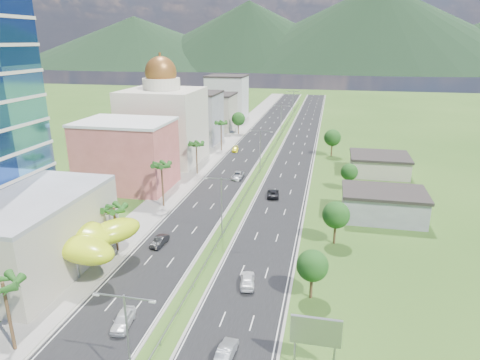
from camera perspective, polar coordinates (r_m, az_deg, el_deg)
The scene contains 38 objects.
ground at distance 66.29m, azimuth -4.58°, elevation -11.42°, with size 500.00×500.00×0.00m, color #2D5119.
road_left at distance 150.76m, azimuth 2.37°, elevation 5.63°, with size 11.00×260.00×0.04m, color black.
road_right at distance 149.06m, azimuth 8.08°, elevation 5.32°, with size 11.00×260.00×0.04m, color black.
sidewalk_left at distance 152.59m, azimuth -1.17°, elevation 5.81°, with size 7.00×260.00×0.12m, color gray.
median_guardrail at distance 132.19m, azimuth 4.26°, elevation 4.07°, with size 0.10×216.06×0.76m.
streetlight_median_a at distance 43.23m, azimuth -14.77°, elevation -19.35°, with size 6.04×0.25×11.00m.
streetlight_median_b at distance 72.13m, azimuth -2.48°, elevation -2.91°, with size 6.04×0.25×11.00m.
streetlight_median_c at distance 109.60m, azimuth 2.73°, elevation 4.46°, with size 6.04×0.25×11.00m.
streetlight_median_d at distance 153.30m, azimuth 5.51°, elevation 8.34°, with size 6.04×0.25×11.00m.
streetlight_median_e at distance 197.58m, azimuth 7.08°, elevation 10.48°, with size 6.04×0.25×11.00m.
lime_canopy at distance 68.92m, azimuth -21.96°, elevation -6.92°, with size 18.00×15.00×7.40m.
pink_shophouse at distance 101.25m, azimuth -14.86°, elevation 3.15°, with size 20.00×15.00×15.00m, color #BD574D.
domed_building at distance 120.87m, azimuth -10.16°, elevation 7.72°, with size 20.00×20.00×28.70m.
midrise_grey at distance 144.25m, azimuth -6.01°, elevation 8.21°, with size 16.00×15.00×16.00m, color gray.
midrise_beige at distance 165.27m, azimuth -3.64°, elevation 9.01°, with size 16.00×15.00×13.00m, color #B1A992.
midrise_white at distance 186.94m, azimuth -1.75°, elevation 10.87°, with size 16.00×15.00×18.00m, color silver.
billboard at distance 46.64m, azimuth 10.07°, elevation -19.42°, with size 5.20×0.35×6.20m.
shed_near at distance 86.31m, azimuth 18.54°, elevation -3.28°, with size 15.00×10.00×5.00m, color gray.
shed_far at distance 114.99m, azimuth 18.04°, elevation 1.88°, with size 14.00×12.00×4.40m, color #B1A992.
palm_tree_a at distance 52.56m, azimuth -29.05°, elevation -12.30°, with size 3.60×3.60×9.10m.
palm_tree_b at distance 70.55m, azimuth -16.46°, elevation -3.90°, with size 3.60×3.60×8.10m.
palm_tree_c at distance 87.12m, azimuth -10.44°, elevation 1.75°, with size 3.60×3.60×9.60m.
palm_tree_d at distance 108.23m, azimuth -5.85°, elevation 4.64°, with size 3.60×3.60×8.60m.
palm_tree_e at distance 131.56m, azimuth -2.54°, elevation 7.47°, with size 3.60×3.60×9.40m.
leafy_tree_lfar at distance 155.98m, azimuth -0.22°, elevation 8.15°, with size 4.90×4.90×8.05m.
leafy_tree_ra at distance 57.36m, azimuth 9.63°, elevation -11.20°, with size 4.20×4.20×6.90m.
leafy_tree_rb at distance 72.56m, azimuth 12.69°, elevation -4.57°, with size 4.55×4.55×7.47m.
leafy_tree_rc at distance 99.36m, azimuth 14.37°, elevation 1.03°, with size 3.85×3.85×6.33m.
leafy_tree_rd at distance 128.03m, azimuth 12.22°, elevation 5.53°, with size 4.90×4.90×8.05m.
mountain_ridge at distance 508.00m, azimuth 17.34°, elevation 13.67°, with size 860.00×140.00×90.00m, color black, non-canonical shape.
car_white_near_left at distance 55.47m, azimuth -15.32°, elevation -17.53°, with size 1.97×4.90×1.67m, color silver.
car_dark_left at distance 73.23m, azimuth -10.66°, elevation -7.99°, with size 1.55×4.43×1.46m, color black.
car_silver_mid_left at distance 105.84m, azimuth -0.27°, elevation 0.65°, with size 2.61×5.67×1.58m, color #979A9E.
car_yellow_far_left at distance 131.87m, azimuth -0.65°, elevation 4.12°, with size 1.82×4.49×1.30m, color yellow.
car_white_near_right at distance 61.14m, azimuth 1.01°, elevation -13.15°, with size 1.98×4.92×1.68m, color white.
car_silver_right at distance 49.56m, azimuth -1.83°, elevation -21.85°, with size 1.60×4.58×1.51m, color #94979B.
car_dark_far_right at distance 93.69m, azimuth 4.43°, elevation -1.78°, with size 2.51×5.45×1.51m, color black.
motorcycle at distance 75.11m, azimuth -10.64°, elevation -7.35°, with size 0.63×2.08×1.33m, color black.
Camera 1 is at (17.04, -55.13, 32.64)m, focal length 32.00 mm.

